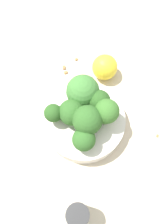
{
  "coord_description": "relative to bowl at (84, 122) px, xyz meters",
  "views": [
    {
      "loc": [
        -0.14,
        0.04,
        0.41
      ],
      "look_at": [
        0.0,
        0.0,
        0.06
      ],
      "focal_mm": 35.0,
      "sensor_mm": 36.0,
      "label": 1
    }
  ],
  "objects": [
    {
      "name": "broccoli_floret_0",
      "position": [
        -0.04,
        0.01,
        0.04
      ],
      "size": [
        0.04,
        0.04,
        0.05
      ],
      "color": "#8EB770",
      "rests_on": "bowl"
    },
    {
      "name": "almond_crumb_4",
      "position": [
        0.15,
        -0.03,
        -0.01
      ],
      "size": [
        0.01,
        0.01,
        0.01
      ],
      "primitive_type": "cube",
      "rotation": [
        0.0,
        0.0,
        4.85
      ],
      "color": "olive",
      "rests_on": "ground_plane"
    },
    {
      "name": "broccoli_floret_5",
      "position": [
        -0.01,
        -0.04,
        0.05
      ],
      "size": [
        0.04,
        0.04,
        0.06
      ],
      "color": "#84AD66",
      "rests_on": "bowl"
    },
    {
      "name": "broccoli_floret_3",
      "position": [
        0.01,
        -0.03,
        0.04
      ],
      "size": [
        0.04,
        0.04,
        0.05
      ],
      "color": "#8EB770",
      "rests_on": "bowl"
    },
    {
      "name": "lemon_wedge",
      "position": [
        0.1,
        -0.08,
        0.01
      ],
      "size": [
        0.05,
        0.05,
        0.05
      ],
      "primitive_type": "sphere",
      "color": "yellow",
      "rests_on": "ground_plane"
    },
    {
      "name": "bowl",
      "position": [
        0.0,
        0.0,
        0.0
      ],
      "size": [
        0.15,
        0.15,
        0.03
      ],
      "primitive_type": "cylinder",
      "color": "silver",
      "rests_on": "ground_plane"
    },
    {
      "name": "broccoli_floret_1",
      "position": [
        -0.02,
        0.0,
        0.05
      ],
      "size": [
        0.05,
        0.05,
        0.06
      ],
      "color": "#7A9E5B",
      "rests_on": "bowl"
    },
    {
      "name": "almond_crumb_0",
      "position": [
        -0.07,
        -0.13,
        -0.01
      ],
      "size": [
        0.01,
        0.01,
        0.01
      ],
      "primitive_type": "cube",
      "rotation": [
        0.0,
        0.0,
        5.6
      ],
      "color": "olive",
      "rests_on": "ground_plane"
    },
    {
      "name": "ground_plane",
      "position": [
        0.0,
        0.0,
        -0.02
      ],
      "size": [
        3.0,
        3.0,
        0.0
      ],
      "primitive_type": "plane",
      "color": "beige"
    },
    {
      "name": "almond_crumb_2",
      "position": [
        0.11,
        -0.1,
        -0.01
      ],
      "size": [
        0.01,
        0.01,
        0.01
      ],
      "primitive_type": "cube",
      "rotation": [
        0.0,
        0.0,
        3.22
      ],
      "color": "tan",
      "rests_on": "ground_plane"
    },
    {
      "name": "almond_crumb_1",
      "position": [
        0.14,
        -0.0,
        -0.01
      ],
      "size": [
        0.01,
        0.01,
        0.01
      ],
      "primitive_type": "cube",
      "rotation": [
        0.0,
        0.0,
        2.98
      ],
      "color": "olive",
      "rests_on": "ground_plane"
    },
    {
      "name": "pepper_shaker",
      "position": [
        -0.15,
        0.06,
        0.01
      ],
      "size": [
        0.04,
        0.04,
        0.06
      ],
      "color": "#B2B7BC",
      "rests_on": "ground_plane"
    },
    {
      "name": "broccoli_floret_4",
      "position": [
        0.01,
        0.02,
        0.04
      ],
      "size": [
        0.05,
        0.05,
        0.05
      ],
      "color": "#7A9E5B",
      "rests_on": "bowl"
    },
    {
      "name": "broccoli_floret_6",
      "position": [
        0.02,
        0.05,
        0.04
      ],
      "size": [
        0.03,
        0.03,
        0.04
      ],
      "color": "#8EB770",
      "rests_on": "bowl"
    },
    {
      "name": "almond_crumb_3",
      "position": [
        0.13,
        -0.0,
        -0.01
      ],
      "size": [
        0.01,
        0.01,
        0.01
      ],
      "primitive_type": "cube",
      "rotation": [
        0.0,
        0.0,
        4.84
      ],
      "color": "olive",
      "rests_on": "ground_plane"
    },
    {
      "name": "broccoli_floret_2",
      "position": [
        0.04,
        -0.01,
        0.05
      ],
      "size": [
        0.06,
        0.06,
        0.06
      ],
      "color": "#7A9E5B",
      "rests_on": "bowl"
    }
  ]
}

